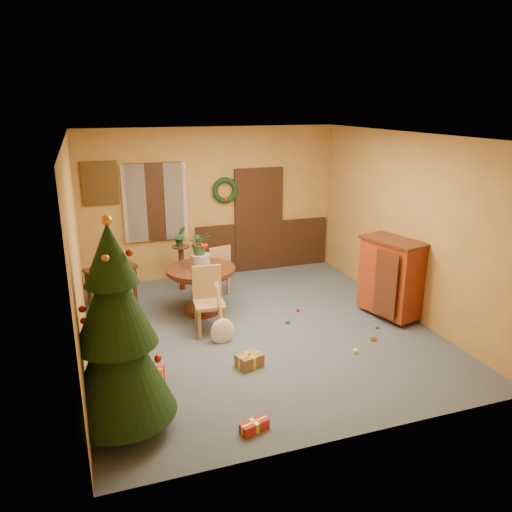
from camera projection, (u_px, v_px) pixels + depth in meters
name	position (u px, v px, depth m)	size (l,w,h in m)	color
room_envelope	(223.00, 220.00, 9.83)	(5.50, 5.50, 5.50)	#33404B
dining_table	(201.00, 281.00, 8.12)	(1.12, 1.12, 0.77)	black
urn	(200.00, 261.00, 8.02)	(0.31, 0.31, 0.23)	slate
centerpiece_plant	(200.00, 243.00, 7.93)	(0.35, 0.30, 0.39)	#1E4C23
chair_near	(208.00, 298.00, 7.44)	(0.47, 0.47, 1.01)	olive
chair_far	(218.00, 269.00, 8.87)	(0.48, 0.48, 0.93)	olive
guitar	(222.00, 316.00, 7.12)	(0.36, 0.17, 0.84)	beige
plant_stand	(181.00, 262.00, 9.14)	(0.32, 0.32, 0.84)	black
stand_plant	(180.00, 236.00, 8.99)	(0.20, 0.16, 0.37)	#19471E
christmas_tree	(117.00, 334.00, 5.01)	(1.13, 1.13, 2.33)	#382111
writing_desk	(111.00, 277.00, 8.32)	(0.90, 0.65, 0.72)	black
sideboard	(391.00, 276.00, 7.91)	(0.77, 1.11, 1.30)	#601A0B
gift_a	(249.00, 360.00, 6.55)	(0.38, 0.32, 0.18)	brown
gift_b	(154.00, 377.00, 6.13)	(0.28, 0.28, 0.22)	#A31E15
gift_c	(126.00, 388.00, 5.95)	(0.34, 0.29, 0.16)	brown
gift_d	(254.00, 426.00, 5.28)	(0.34, 0.22, 0.11)	#A31E15
toy_a	(288.00, 322.00, 7.84)	(0.08, 0.05, 0.05)	#2754AA
toy_b	(377.00, 327.00, 7.67)	(0.06, 0.06, 0.06)	#268D41
toy_c	(355.00, 351.00, 6.92)	(0.08, 0.05, 0.05)	yellow
toy_d	(298.00, 310.00, 8.28)	(0.06, 0.06, 0.06)	#A8160B
toy_e	(373.00, 339.00, 7.27)	(0.08, 0.05, 0.05)	#C7892E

